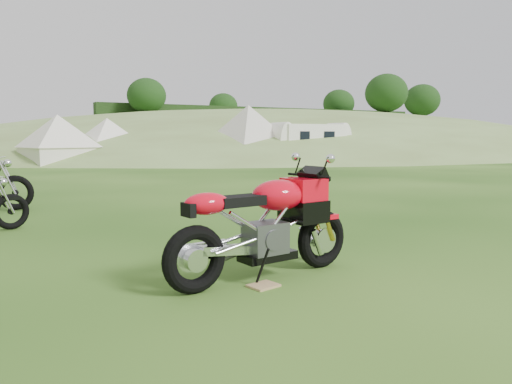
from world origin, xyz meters
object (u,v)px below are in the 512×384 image
plywood_board (263,286)px  caravan (309,143)px  tent_mid (108,139)px  tent_right (248,135)px  tent_left (58,139)px  sport_motorcycle (264,217)px

plywood_board → caravan: size_ratio=0.06×
plywood_board → tent_mid: 23.74m
tent_right → caravan: tent_right is taller
tent_left → caravan: size_ratio=0.65×
plywood_board → tent_mid: size_ratio=0.09×
sport_motorcycle → plywood_board: 0.66m
sport_motorcycle → tent_left: (0.92, 21.57, 0.63)m
caravan → sport_motorcycle: bearing=-122.9°
tent_mid → caravan: bearing=-42.1°
tent_left → caravan: tent_left is taller
sport_motorcycle → tent_mid: size_ratio=0.73×
plywood_board → caravan: 22.91m
sport_motorcycle → plywood_board: bearing=-126.9°
tent_left → tent_right: (9.36, -1.97, 0.18)m
tent_right → plywood_board: bearing=-129.7°
plywood_board → tent_left: tent_left is taller
sport_motorcycle → tent_right: size_ratio=0.62×
plywood_board → tent_left: size_ratio=0.09×
sport_motorcycle → tent_mid: bearing=74.4°
plywood_board → tent_right: tent_right is taller
sport_motorcycle → tent_left: size_ratio=0.72×
sport_motorcycle → tent_left: tent_left is taller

